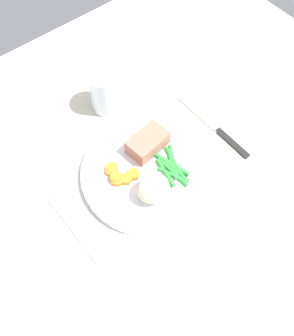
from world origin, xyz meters
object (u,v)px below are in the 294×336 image
(dinner_plate, at_px, (147,172))
(water_glass, at_px, (106,93))
(meat_portion, at_px, (148,142))
(fork, at_px, (73,228))
(knife, at_px, (215,127))

(dinner_plate, height_order, water_glass, water_glass)
(meat_portion, bearing_deg, fork, -168.38)
(dinner_plate, relative_size, fork, 1.57)
(meat_portion, xyz_separation_m, fork, (-0.21, -0.04, -0.03))
(meat_portion, distance_m, knife, 0.16)
(dinner_plate, xyz_separation_m, knife, (0.18, -0.00, -0.01))
(fork, xyz_separation_m, knife, (0.36, -0.00, -0.00))
(fork, bearing_deg, water_glass, 45.02)
(dinner_plate, distance_m, fork, 0.18)
(water_glass, bearing_deg, meat_portion, -92.89)
(dinner_plate, bearing_deg, fork, -179.17)
(meat_portion, bearing_deg, water_glass, 87.11)
(fork, height_order, knife, knife)
(water_glass, bearing_deg, dinner_plate, -102.58)
(meat_portion, relative_size, fork, 0.49)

